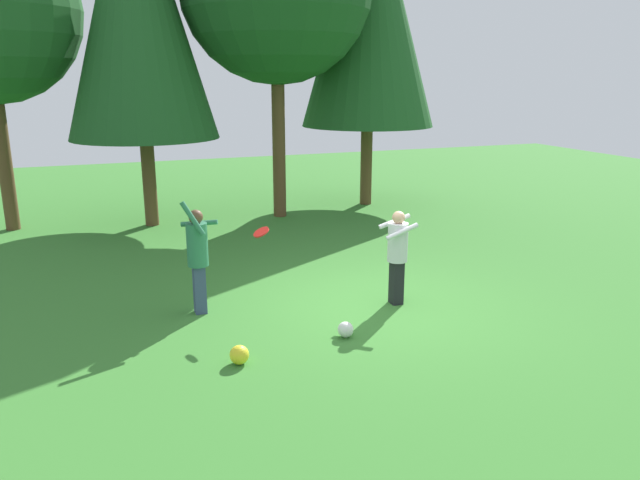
{
  "coord_description": "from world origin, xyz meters",
  "views": [
    {
      "loc": [
        -4.38,
        -8.85,
        3.81
      ],
      "look_at": [
        -0.75,
        0.7,
        1.05
      ],
      "focal_mm": 34.3,
      "sensor_mm": 36.0,
      "label": 1
    }
  ],
  "objects": [
    {
      "name": "ground_plane",
      "position": [
        0.0,
        0.0,
        0.0
      ],
      "size": [
        40.0,
        40.0,
        0.0
      ],
      "primitive_type": "plane",
      "color": "#387A2D"
    },
    {
      "name": "ball_yellow",
      "position": [
        -2.7,
        -1.34,
        0.13
      ],
      "size": [
        0.27,
        0.27,
        0.27
      ],
      "primitive_type": "sphere",
      "color": "yellow",
      "rests_on": "ground_plane"
    },
    {
      "name": "tree_right",
      "position": [
        3.47,
        7.85,
        5.77
      ],
      "size": [
        3.86,
        3.86,
        9.22
      ],
      "color": "brown",
      "rests_on": "ground_plane"
    },
    {
      "name": "ball_white",
      "position": [
        -1.0,
        -1.04,
        0.12
      ],
      "size": [
        0.24,
        0.24,
        0.24
      ],
      "primitive_type": "sphere",
      "color": "white",
      "rests_on": "ground_plane"
    },
    {
      "name": "person_catcher",
      "position": [
        0.37,
        -0.05,
        0.96
      ],
      "size": [
        0.62,
        0.56,
        1.63
      ],
      "rotation": [
        0.0,
        0.0,
        2.99
      ],
      "color": "black",
      "rests_on": "ground_plane"
    },
    {
      "name": "tree_left",
      "position": [
        -2.95,
        7.36,
        5.53
      ],
      "size": [
        3.7,
        3.7,
        8.83
      ],
      "color": "brown",
      "rests_on": "ground_plane"
    },
    {
      "name": "person_thrower",
      "position": [
        -2.86,
        0.73,
        1.05
      ],
      "size": [
        0.65,
        0.64,
        1.93
      ],
      "rotation": [
        0.0,
        0.0,
        -0.42
      ],
      "color": "#38476B",
      "rests_on": "ground_plane"
    },
    {
      "name": "frisbee",
      "position": [
        -1.9,
        0.3,
        1.39
      ],
      "size": [
        0.29,
        0.31,
        0.15
      ],
      "color": "red"
    }
  ]
}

